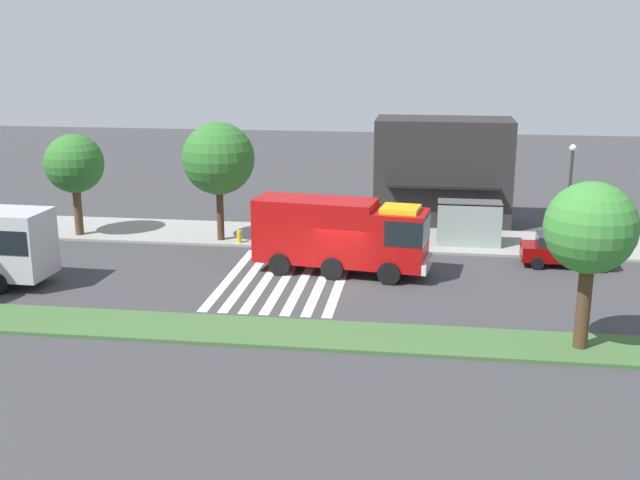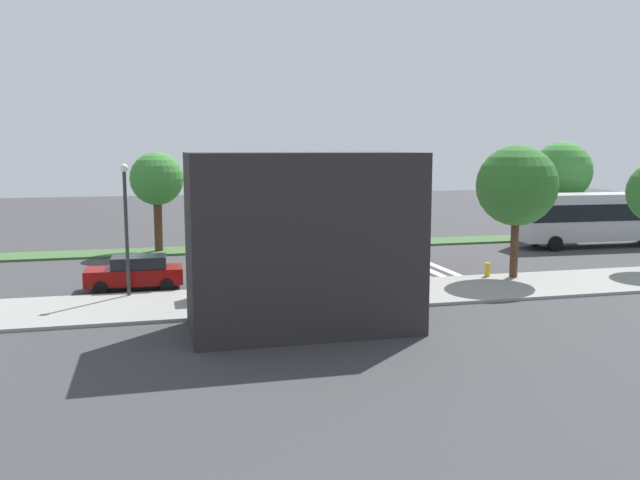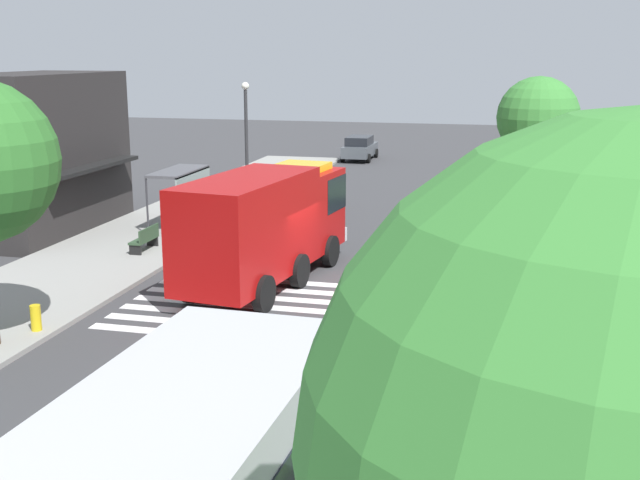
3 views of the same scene
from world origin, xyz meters
name	(u,v)px [view 2 (image 2 of 3)]	position (x,y,z in m)	size (l,w,h in m)	color
ground_plane	(337,264)	(0.00, 0.00, 0.00)	(120.00, 120.00, 0.00)	#38383A
sidewalk	(385,293)	(0.00, 8.23, 0.07)	(60.00, 5.42, 0.14)	gray
median_strip	(309,246)	(0.00, -7.03, 0.07)	(60.00, 3.00, 0.14)	#3D6033
crosswalk	(380,262)	(-2.63, 0.00, 0.01)	(5.85, 9.95, 0.01)	silver
fire_truck	(343,233)	(0.10, 1.51, 2.06)	(8.94, 3.61, 3.68)	#A50C0C
parked_car_mid	(136,272)	(11.17, 4.33, 0.85)	(4.55, 2.20, 1.63)	#720505
transit_bus	(601,215)	(-19.41, -2.49, 2.15)	(12.08, 3.17, 3.63)	#B2B2B7
bus_stop_shelter	(243,256)	(6.43, 7.09, 1.89)	(3.50, 1.40, 2.46)	#4C4C51
bench_near_shelter	(328,280)	(2.43, 7.08, 0.59)	(1.60, 0.50, 0.90)	#2D472D
street_lamp	(126,218)	(11.46, 6.13, 3.63)	(0.36, 0.36, 5.88)	#2D2D30
storefront_building	(303,242)	(4.98, 13.02, 3.28)	(8.33, 4.96, 6.56)	#282626
sidewalk_tree_west	(517,186)	(-7.56, 6.53, 4.80)	(4.06, 4.06, 6.72)	#47301E
median_tree_far_west	(562,172)	(-19.24, -7.03, 4.93)	(4.40, 4.40, 7.01)	#47301E
median_tree_west	(157,180)	(9.95, -7.03, 4.69)	(3.36, 3.36, 6.30)	#47301E
fire_hydrant	(487,270)	(-6.35, 6.03, 0.49)	(0.28, 0.28, 0.70)	gold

